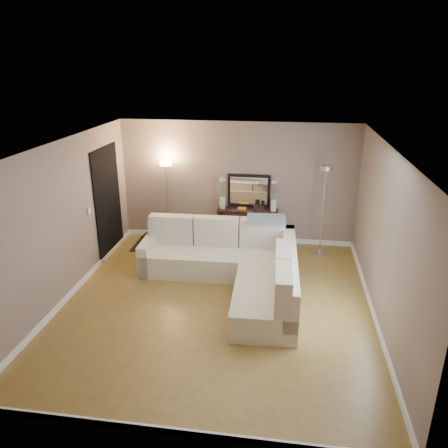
# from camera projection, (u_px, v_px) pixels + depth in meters

# --- Properties ---
(floor) EXTENTS (5.00, 5.50, 0.01)m
(floor) POSITION_uv_depth(u_px,v_px,m) (217.00, 303.00, 7.20)
(floor) COLOR olive
(floor) RESTS_ON ground
(ceiling) EXTENTS (5.00, 5.50, 0.01)m
(ceiling) POSITION_uv_depth(u_px,v_px,m) (216.00, 146.00, 6.28)
(ceiling) COLOR white
(ceiling) RESTS_ON ground
(wall_back) EXTENTS (5.00, 0.02, 2.60)m
(wall_back) POSITION_uv_depth(u_px,v_px,m) (237.00, 183.00, 9.29)
(wall_back) COLOR gray
(wall_back) RESTS_ON ground
(wall_front) EXTENTS (5.00, 0.02, 2.60)m
(wall_front) POSITION_uv_depth(u_px,v_px,m) (170.00, 334.00, 4.18)
(wall_front) COLOR gray
(wall_front) RESTS_ON ground
(wall_left) EXTENTS (0.02, 5.50, 2.60)m
(wall_left) POSITION_uv_depth(u_px,v_px,m) (64.00, 222.00, 7.08)
(wall_left) COLOR gray
(wall_left) RESTS_ON ground
(wall_right) EXTENTS (0.02, 5.50, 2.60)m
(wall_right) POSITION_uv_depth(u_px,v_px,m) (385.00, 239.00, 6.39)
(wall_right) COLOR gray
(wall_right) RESTS_ON ground
(baseboard_back) EXTENTS (5.00, 0.03, 0.10)m
(baseboard_back) POSITION_uv_depth(u_px,v_px,m) (237.00, 238.00, 9.71)
(baseboard_back) COLOR white
(baseboard_back) RESTS_ON ground
(baseboard_front) EXTENTS (5.00, 0.03, 0.10)m
(baseboard_front) POSITION_uv_depth(u_px,v_px,m) (175.00, 432.00, 4.65)
(baseboard_front) COLOR white
(baseboard_front) RESTS_ON ground
(baseboard_left) EXTENTS (0.03, 5.50, 0.10)m
(baseboard_left) POSITION_uv_depth(u_px,v_px,m) (75.00, 290.00, 7.52)
(baseboard_left) COLOR white
(baseboard_left) RESTS_ON ground
(baseboard_right) EXTENTS (0.03, 5.50, 0.10)m
(baseboard_right) POSITION_uv_depth(u_px,v_px,m) (373.00, 313.00, 6.84)
(baseboard_right) COLOR white
(baseboard_right) RESTS_ON ground
(doorway) EXTENTS (0.02, 1.20, 2.20)m
(doorway) POSITION_uv_depth(u_px,v_px,m) (108.00, 202.00, 8.72)
(doorway) COLOR black
(doorway) RESTS_ON ground
(switch_plate) EXTENTS (0.02, 0.08, 0.12)m
(switch_plate) POSITION_uv_depth(u_px,v_px,m) (89.00, 211.00, 7.90)
(switch_plate) COLOR white
(switch_plate) RESTS_ON ground
(sectional_sofa) EXTENTS (2.90, 2.73, 1.00)m
(sectional_sofa) POSITION_uv_depth(u_px,v_px,m) (235.00, 264.00, 7.73)
(sectional_sofa) COLOR beige
(sectional_sofa) RESTS_ON floor
(throw_blanket) EXTENTS (0.75, 0.47, 0.09)m
(throw_blanket) POSITION_uv_depth(u_px,v_px,m) (266.00, 219.00, 8.11)
(throw_blanket) COLOR slate
(throw_blanket) RESTS_ON sectional_sofa
(console_table) EXTENTS (1.29, 0.37, 0.79)m
(console_table) POSITION_uv_depth(u_px,v_px,m) (244.00, 225.00, 9.37)
(console_table) COLOR black
(console_table) RESTS_ON floor
(leaning_mirror) EXTENTS (0.91, 0.06, 0.71)m
(leaning_mirror) POSITION_uv_depth(u_px,v_px,m) (249.00, 191.00, 9.26)
(leaning_mirror) COLOR black
(leaning_mirror) RESTS_ON console_table
(table_decor) EXTENTS (0.54, 0.12, 0.13)m
(table_decor) POSITION_uv_depth(u_px,v_px,m) (247.00, 208.00, 9.19)
(table_decor) COLOR orange
(table_decor) RESTS_ON console_table
(flower_vase_left) EXTENTS (0.15, 0.12, 0.67)m
(flower_vase_left) POSITION_uv_depth(u_px,v_px,m) (222.00, 195.00, 9.22)
(flower_vase_left) COLOR silver
(flower_vase_left) RESTS_ON console_table
(flower_vase_right) EXTENTS (0.15, 0.12, 0.67)m
(flower_vase_right) POSITION_uv_depth(u_px,v_px,m) (274.00, 198.00, 9.05)
(flower_vase_right) COLOR silver
(flower_vase_right) RESTS_ON console_table
(floor_lamp_lit) EXTENTS (0.25, 0.25, 1.77)m
(floor_lamp_lit) POSITION_uv_depth(u_px,v_px,m) (167.00, 185.00, 9.32)
(floor_lamp_lit) COLOR silver
(floor_lamp_lit) RESTS_ON floor
(floor_lamp_unlit) EXTENTS (0.33, 0.33, 1.86)m
(floor_lamp_unlit) POSITION_uv_depth(u_px,v_px,m) (324.00, 193.00, 8.57)
(floor_lamp_unlit) COLOR silver
(floor_lamp_unlit) RESTS_ON floor
(charcoal_rug) EXTENTS (1.17, 0.89, 0.02)m
(charcoal_rug) POSITION_uv_depth(u_px,v_px,m) (161.00, 245.00, 9.46)
(charcoal_rug) COLOR black
(charcoal_rug) RESTS_ON floor
(black_bag) EXTENTS (0.33, 0.24, 0.21)m
(black_bag) POSITION_uv_depth(u_px,v_px,m) (151.00, 239.00, 9.34)
(black_bag) COLOR black
(black_bag) RESTS_ON charcoal_rug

